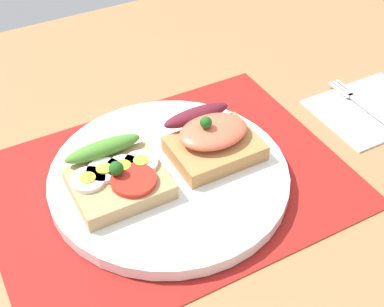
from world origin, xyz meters
The scene contains 7 objects.
ground_plane centered at (0.00, 0.00, -1.60)cm, with size 120.00×90.00×3.20cm, color #A27045.
placemat centered at (0.00, 0.00, 0.15)cm, with size 40.48×30.21×0.30cm, color #A11D19.
plate centered at (0.00, 0.00, 1.08)cm, with size 27.45×27.45×1.55cm, color white.
sandwich_egg_tomato centered at (-5.94, 0.36, 3.32)cm, with size 10.13×10.01×4.08cm.
sandwich_salmon centered at (6.07, 0.89, 3.77)cm, with size 10.17×9.13×5.33cm.
napkin centered at (30.38, -0.57, 0.30)cm, with size 14.87×12.01×0.60cm, color white.
fork centered at (29.48, -0.53, 0.76)cm, with size 1.62×15.12×0.32cm.
Camera 1 is at (-18.43, -39.42, 43.50)cm, focal length 49.48 mm.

